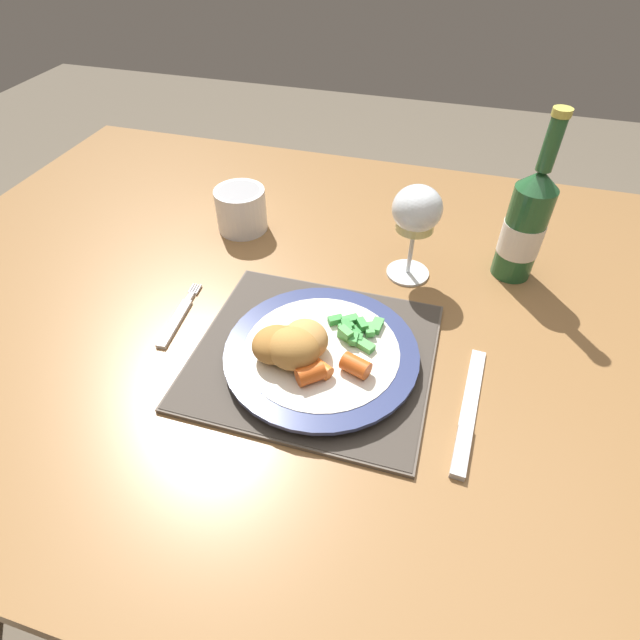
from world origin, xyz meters
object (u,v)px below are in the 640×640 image
Objects in this scene: fork at (178,318)px; wine_glass at (416,214)px; table_knife at (467,419)px; drinking_cup at (241,209)px; bottle at (525,225)px; dinner_plate at (321,354)px; dining_table at (311,338)px.

wine_glass reaches higher than fork.
drinking_cup reaches higher than table_knife.
dinner_plate is at bearing -131.03° from bottle.
dinner_plate is at bearing -109.61° from wine_glass.
fork is 0.69× the size of table_knife.
bottle is at bearing 17.44° from wine_glass.
wine_glass is 0.17m from bottle.
drinking_cup reaches higher than fork.
fork is (-0.17, -0.10, 0.09)m from dining_table.
dinner_plate is (0.05, -0.12, 0.10)m from dining_table.
dinner_plate reaches higher than dining_table.
bottle is at bearing 28.61° from fork.
fork is at bearing 174.50° from dinner_plate.
dinner_plate is at bearing 168.11° from table_knife.
dining_table is 6.80× the size of table_knife.
wine_glass is 0.32m from drinking_cup.
drinking_cup is (-0.23, 0.27, 0.02)m from dinner_plate.
bottle is at bearing 28.15° from dining_table.
fork is 0.42m from table_knife.
drinking_cup reaches higher than dinner_plate.
table_knife is at bearing -36.83° from drinking_cup.
fork is at bearing -146.33° from wine_glass.
dining_table is 0.21m from fork.
table_knife reaches higher than dining_table.
bottle reaches higher than fork.
bottle is (0.04, 0.31, 0.09)m from table_knife.
drinking_cup is (-0.17, 0.16, 0.12)m from dining_table.
drinking_cup is at bearing 129.62° from dinner_plate.
fork is 0.53× the size of bottle.
table_knife is 1.30× the size of wine_glass.
dinner_plate is at bearing -66.05° from dining_table.
fork is (-0.22, 0.02, -0.01)m from dinner_plate.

